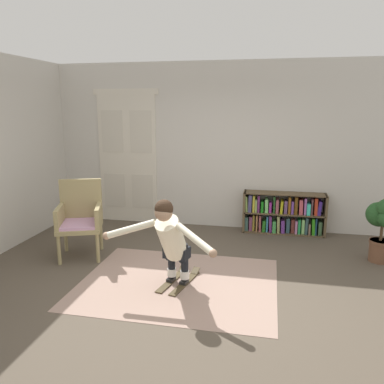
{
  "coord_description": "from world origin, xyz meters",
  "views": [
    {
      "loc": [
        0.91,
        -4.12,
        2.14
      ],
      "look_at": [
        -0.07,
        0.65,
        1.05
      ],
      "focal_mm": 35.81,
      "sensor_mm": 36.0,
      "label": 1
    }
  ],
  "objects_px": {
    "bookshelf": "(284,214)",
    "wicker_chair": "(80,217)",
    "potted_plant": "(382,223)",
    "person_skier": "(170,237)",
    "skis_pair": "(179,280)"
  },
  "relations": [
    {
      "from": "bookshelf",
      "to": "wicker_chair",
      "type": "distance_m",
      "value": 3.35
    },
    {
      "from": "wicker_chair",
      "to": "bookshelf",
      "type": "bearing_deg",
      "value": 29.04
    },
    {
      "from": "wicker_chair",
      "to": "potted_plant",
      "type": "bearing_deg",
      "value": 8.49
    },
    {
      "from": "wicker_chair",
      "to": "potted_plant",
      "type": "xyz_separation_m",
      "value": [
        4.21,
        0.63,
        -0.03
      ]
    },
    {
      "from": "bookshelf",
      "to": "person_skier",
      "type": "distance_m",
      "value": 2.8
    },
    {
      "from": "wicker_chair",
      "to": "skis_pair",
      "type": "distance_m",
      "value": 1.8
    },
    {
      "from": "potted_plant",
      "to": "skis_pair",
      "type": "height_order",
      "value": "potted_plant"
    },
    {
      "from": "bookshelf",
      "to": "wicker_chair",
      "type": "bearing_deg",
      "value": -150.96
    },
    {
      "from": "bookshelf",
      "to": "skis_pair",
      "type": "relative_size",
      "value": 1.78
    },
    {
      "from": "bookshelf",
      "to": "potted_plant",
      "type": "xyz_separation_m",
      "value": [
        1.29,
        -0.99,
        0.22
      ]
    },
    {
      "from": "wicker_chair",
      "to": "potted_plant",
      "type": "height_order",
      "value": "wicker_chair"
    },
    {
      "from": "potted_plant",
      "to": "person_skier",
      "type": "height_order",
      "value": "person_skier"
    },
    {
      "from": "skis_pair",
      "to": "person_skier",
      "type": "xyz_separation_m",
      "value": [
        -0.05,
        -0.22,
        0.64
      ]
    },
    {
      "from": "potted_plant",
      "to": "person_skier",
      "type": "relative_size",
      "value": 0.67
    },
    {
      "from": "skis_pair",
      "to": "person_skier",
      "type": "relative_size",
      "value": 0.56
    }
  ]
}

